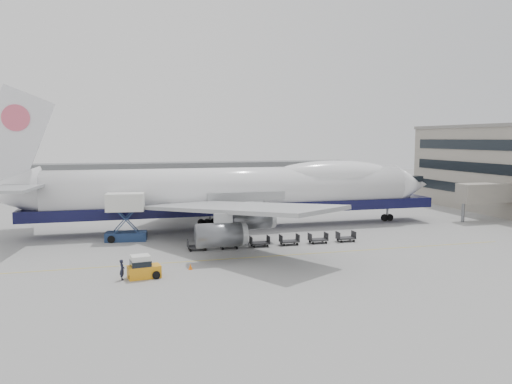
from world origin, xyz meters
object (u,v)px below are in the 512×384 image
object	(u,v)px
airliner	(238,190)
baggage_tug	(143,268)
ground_worker	(122,270)
catering_truck	(126,214)

from	to	relation	value
airliner	baggage_tug	xyz separation A→B (m)	(-14.73, -23.13, -4.65)
baggage_tug	ground_worker	xyz separation A→B (m)	(-1.87, -0.18, -0.01)
ground_worker	airliner	bearing A→B (deg)	-33.55
baggage_tug	airliner	bearing A→B (deg)	49.42
airliner	catering_truck	size ratio (longest dim) A/B	10.93
airliner	ground_worker	bearing A→B (deg)	-125.45
baggage_tug	ground_worker	distance (m)	1.88
catering_truck	ground_worker	size ratio (longest dim) A/B	3.18
airliner	baggage_tug	size ratio (longest dim) A/B	21.07
ground_worker	catering_truck	bearing A→B (deg)	-0.01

